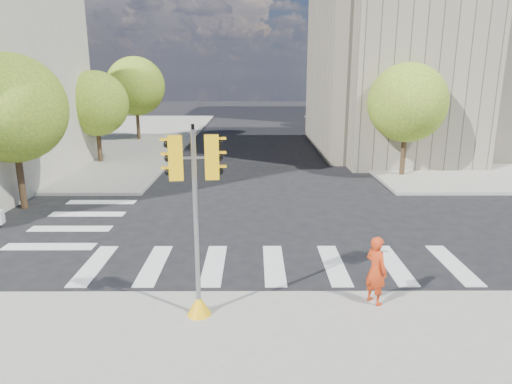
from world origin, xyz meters
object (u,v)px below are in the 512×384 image
Objects in this scene: photographer at (376,270)px; lamp_near at (395,90)px; lamp_far at (349,85)px; traffic_signal at (197,239)px.

lamp_near is at bearing -49.63° from photographer.
lamp_near is at bearing -90.00° from lamp_far.
lamp_far is 33.30m from photographer.
photographer is at bearing 0.78° from traffic_signal.
photographer is (-5.77, -32.60, -3.58)m from lamp_far.
lamp_far is (0.00, 14.00, 0.00)m from lamp_near.
traffic_signal is (-9.97, -33.16, -2.57)m from lamp_far.
lamp_near is at bearing 55.72° from traffic_signal.
lamp_far is 34.72m from traffic_signal.
lamp_near reaches higher than photographer.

